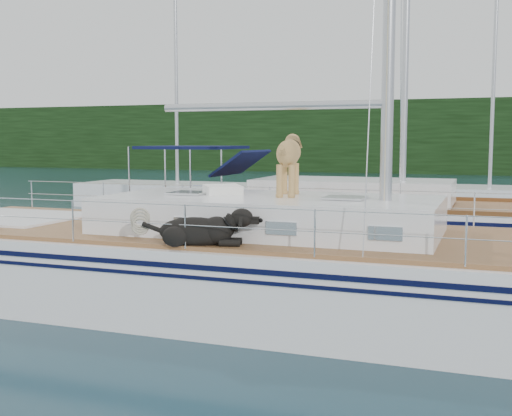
% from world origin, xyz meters
% --- Properties ---
extents(ground, '(120.00, 120.00, 0.00)m').
position_xyz_m(ground, '(0.00, 0.00, 0.00)').
color(ground, black).
rests_on(ground, ground).
extents(tree_line, '(90.00, 3.00, 6.00)m').
position_xyz_m(tree_line, '(0.00, 45.00, 3.00)').
color(tree_line, black).
rests_on(tree_line, ground).
extents(shore_bank, '(92.00, 1.00, 1.20)m').
position_xyz_m(shore_bank, '(0.00, 46.20, 0.60)').
color(shore_bank, '#595147').
rests_on(shore_bank, ground).
extents(main_sailboat, '(12.00, 3.84, 14.01)m').
position_xyz_m(main_sailboat, '(0.10, -0.00, 0.68)').
color(main_sailboat, white).
rests_on(main_sailboat, ground).
extents(neighbor_sailboat, '(11.00, 3.50, 13.30)m').
position_xyz_m(neighbor_sailboat, '(-0.26, 6.33, 0.63)').
color(neighbor_sailboat, white).
rests_on(neighbor_sailboat, ground).
extents(bg_boat_west, '(8.00, 3.00, 11.65)m').
position_xyz_m(bg_boat_west, '(-8.00, 14.00, 0.45)').
color(bg_boat_west, white).
rests_on(bg_boat_west, ground).
extents(bg_boat_center, '(7.20, 3.00, 11.65)m').
position_xyz_m(bg_boat_center, '(4.00, 16.00, 0.45)').
color(bg_boat_center, white).
rests_on(bg_boat_center, ground).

